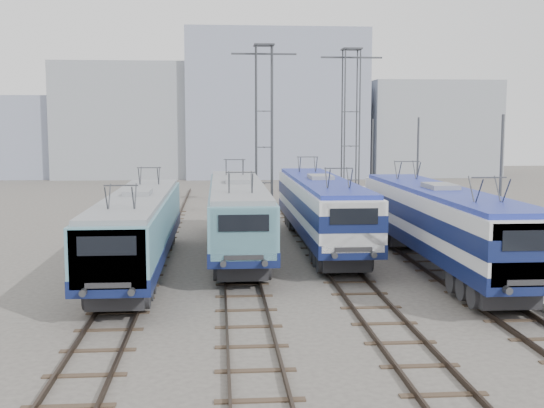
{
  "coord_description": "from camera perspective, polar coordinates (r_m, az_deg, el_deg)",
  "views": [
    {
      "loc": [
        -3.19,
        -25.59,
        6.58
      ],
      "look_at": [
        -0.62,
        7.0,
        2.76
      ],
      "focal_mm": 45.0,
      "sensor_mm": 36.0,
      "label": 1
    }
  ],
  "objects": [
    {
      "name": "catenary_tower_east",
      "position": [
        50.52,
        6.6,
        6.7
      ],
      "size": [
        4.5,
        1.2,
        12.0
      ],
      "color": "#3F4247",
      "rests_on": "ground"
    },
    {
      "name": "building_east",
      "position": [
        91.71,
        12.82,
        6.15
      ],
      "size": [
        16.0,
        12.0,
        12.0
      ],
      "primitive_type": "cube",
      "color": "#8D949D",
      "rests_on": "ground"
    },
    {
      "name": "mast_mid",
      "position": [
        41.42,
        12.06,
        2.26
      ],
      "size": [
        0.12,
        0.12,
        7.0
      ],
      "primitive_type": "cylinder",
      "color": "#3F4247",
      "rests_on": "ground"
    },
    {
      "name": "locomotive_far_right",
      "position": [
        31.51,
        13.93,
        -1.28
      ],
      "size": [
        2.89,
        18.26,
        3.43
      ],
      "color": "#0F1946",
      "rests_on": "ground"
    },
    {
      "name": "mast_front",
      "position": [
        30.16,
        18.54,
        0.46
      ],
      "size": [
        0.12,
        0.12,
        7.0
      ],
      "primitive_type": "cylinder",
      "color": "#3F4247",
      "rests_on": "ground"
    },
    {
      "name": "locomotive_center_left",
      "position": [
        34.65,
        -2.91,
        -0.56
      ],
      "size": [
        2.82,
        17.82,
        3.35
      ],
      "color": "#0F1946",
      "rests_on": "ground"
    },
    {
      "name": "ground",
      "position": [
        26.61,
        2.54,
        -7.65
      ],
      "size": [
        160.0,
        160.0,
        0.0
      ],
      "primitive_type": "plane",
      "color": "#514C47"
    },
    {
      "name": "locomotive_far_left",
      "position": [
        30.56,
        -11.15,
        -1.8
      ],
      "size": [
        2.72,
        17.14,
        3.23
      ],
      "color": "#0F1946",
      "rests_on": "ground"
    },
    {
      "name": "mast_rear",
      "position": [
        53.01,
        8.37,
        3.27
      ],
      "size": [
        0.12,
        0.12,
        7.0
      ],
      "primitive_type": "cylinder",
      "color": "#3F4247",
      "rests_on": "ground"
    },
    {
      "name": "locomotive_center_right",
      "position": [
        36.44,
        4.11,
        -0.07
      ],
      "size": [
        2.86,
        18.11,
        3.4
      ],
      "color": "#0F1946",
      "rests_on": "ground"
    },
    {
      "name": "building_far_west",
      "position": [
        91.61,
        -21.62,
        5.22
      ],
      "size": [
        14.0,
        10.0,
        10.0
      ],
      "primitive_type": "cube",
      "color": "#868FA7",
      "rests_on": "ground"
    },
    {
      "name": "platform",
      "position": [
        36.73,
        16.99,
        -3.71
      ],
      "size": [
        4.0,
        70.0,
        0.3
      ],
      "primitive_type": "cube",
      "color": "#9E9E99",
      "rests_on": "ground"
    },
    {
      "name": "catenary_tower_west",
      "position": [
        47.69,
        -0.67,
        6.75
      ],
      "size": [
        4.5,
        1.2,
        12.0
      ],
      "color": "#3F4247",
      "rests_on": "ground"
    },
    {
      "name": "building_center",
      "position": [
        87.91,
        0.19,
        8.25
      ],
      "size": [
        22.0,
        14.0,
        18.0
      ],
      "primitive_type": "cube",
      "color": "#868FA7",
      "rests_on": "ground"
    },
    {
      "name": "building_west",
      "position": [
        88.25,
        -11.62,
        6.81
      ],
      "size": [
        18.0,
        12.0,
        14.0
      ],
      "primitive_type": "cube",
      "color": "#8D949D",
      "rests_on": "ground"
    }
  ]
}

